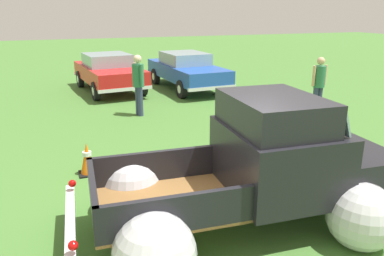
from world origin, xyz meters
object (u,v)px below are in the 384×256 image
at_px(show_car_1, 186,69).
at_px(lane_cone_0, 284,137).
at_px(spectator_1, 319,82).
at_px(lane_cone_1, 87,159).
at_px(show_car_0, 109,71).
at_px(vintage_pickup_truck, 260,176).
at_px(spectator_0, 138,81).

bearing_deg(show_car_1, lane_cone_0, -5.56).
xyz_separation_m(spectator_1, lane_cone_1, (-6.97, -2.09, -0.68)).
distance_m(show_car_0, lane_cone_1, 8.01).
xyz_separation_m(vintage_pickup_truck, spectator_1, (4.79, 4.78, 0.23)).
relative_size(show_car_0, spectator_0, 2.47).
relative_size(show_car_0, lane_cone_0, 7.06).
bearing_deg(show_car_1, spectator_0, -42.14).
bearing_deg(spectator_0, spectator_1, -31.66).
height_order(vintage_pickup_truck, show_car_0, vintage_pickup_truck).
xyz_separation_m(vintage_pickup_truck, spectator_0, (-0.26, 6.56, 0.28)).
distance_m(vintage_pickup_truck, lane_cone_1, 3.48).
bearing_deg(spectator_0, lane_cone_0, -72.10).
height_order(spectator_0, lane_cone_1, spectator_0).
bearing_deg(spectator_0, show_car_0, 81.75).
bearing_deg(spectator_0, vintage_pickup_truck, -99.97).
bearing_deg(show_car_1, lane_cone_1, -35.68).
relative_size(vintage_pickup_truck, spectator_0, 2.62).
height_order(show_car_0, lane_cone_0, show_car_0).
distance_m(show_car_1, spectator_0, 4.27).
distance_m(show_car_0, spectator_0, 3.97).
relative_size(vintage_pickup_truck, spectator_1, 2.74).
bearing_deg(show_car_0, lane_cone_0, 11.91).
xyz_separation_m(vintage_pickup_truck, show_car_0, (-0.54, 10.51, 0.03)).
bearing_deg(spectator_1, vintage_pickup_truck, -49.67).
distance_m(show_car_0, show_car_1, 3.03).
bearing_deg(spectator_1, show_car_1, -159.66).
bearing_deg(lane_cone_1, spectator_0, 63.76).
bearing_deg(spectator_1, show_car_0, -141.63).
bearing_deg(lane_cone_0, show_car_1, 87.50).
distance_m(spectator_0, spectator_1, 5.36).
height_order(spectator_0, lane_cone_0, spectator_0).
bearing_deg(spectator_1, lane_cone_0, -54.14).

